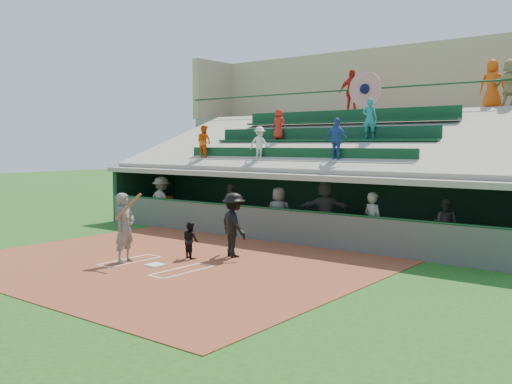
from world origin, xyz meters
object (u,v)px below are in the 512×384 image
Objects in this scene: white_table at (168,214)px; catcher at (190,240)px; home_plate at (155,265)px; water_cooler at (168,201)px; batter_at_plate at (125,227)px.

catcher is at bearing -21.22° from white_table.
home_plate is 0.41× the size of catcher.
water_cooler is at bearing 134.25° from home_plate.
catcher is at bearing 86.74° from home_plate.
catcher is 2.42× the size of water_cooler.
water_cooler is (-5.91, 4.71, 0.36)m from catcher.
catcher is (1.04, 1.49, -0.44)m from batter_at_plate.
catcher is 7.64m from white_table.
water_cooler reaches higher than white_table.
white_table is at bearing 134.37° from home_plate.
water_cooler is at bearing 128.11° from batter_at_plate.
white_table is at bearing -21.49° from catcher.
catcher is at bearing 54.99° from batter_at_plate.
catcher reaches higher than home_plate.
water_cooler is (-5.83, 5.99, 0.87)m from home_plate.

